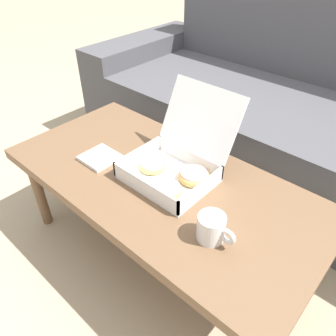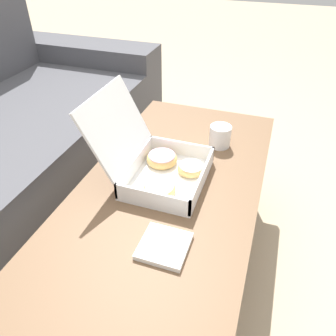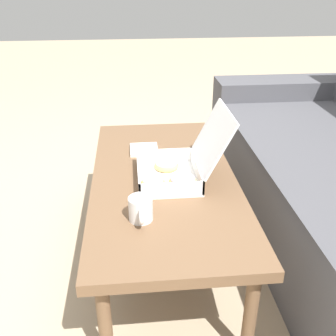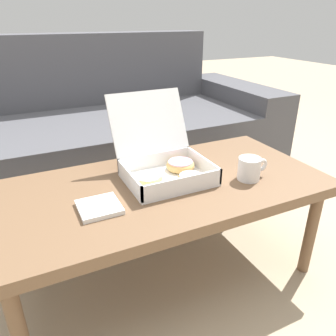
{
  "view_description": "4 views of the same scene",
  "coord_description": "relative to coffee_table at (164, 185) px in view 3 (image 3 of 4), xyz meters",
  "views": [
    {
      "loc": [
        0.63,
        -0.72,
        1.16
      ],
      "look_at": [
        0.02,
        -0.05,
        0.47
      ],
      "focal_mm": 35.0,
      "sensor_mm": 36.0,
      "label": 1
    },
    {
      "loc": [
        -0.79,
        -0.33,
        1.11
      ],
      "look_at": [
        0.02,
        -0.05,
        0.47
      ],
      "focal_mm": 35.0,
      "sensor_mm": 36.0,
      "label": 2
    },
    {
      "loc": [
        1.4,
        -0.18,
        1.18
      ],
      "look_at": [
        0.02,
        -0.05,
        0.47
      ],
      "focal_mm": 42.0,
      "sensor_mm": 36.0,
      "label": 3
    },
    {
      "loc": [
        -0.44,
        -1.01,
        0.97
      ],
      "look_at": [
        0.02,
        -0.05,
        0.47
      ],
      "focal_mm": 35.0,
      "sensor_mm": 36.0,
      "label": 4
    }
  ],
  "objects": [
    {
      "name": "ground_plane",
      "position": [
        0.0,
        0.06,
        -0.38
      ],
      "size": [
        12.0,
        12.0,
        0.0
      ],
      "primitive_type": "plane",
      "color": "tan"
    },
    {
      "name": "coffee_table",
      "position": [
        0.0,
        0.0,
        0.0
      ],
      "size": [
        1.19,
        0.58,
        0.42
      ],
      "color": "brown",
      "rests_on": "ground_plane"
    },
    {
      "name": "pastry_box",
      "position": [
        0.03,
        0.05,
        0.09
      ],
      "size": [
        0.3,
        0.35,
        0.28
      ],
      "color": "white",
      "rests_on": "coffee_table"
    },
    {
      "name": "coffee_mug",
      "position": [
        0.3,
        -0.1,
        0.08
      ],
      "size": [
        0.12,
        0.08,
        0.08
      ],
      "color": "white",
      "rests_on": "coffee_table"
    },
    {
      "name": "napkin_stack",
      "position": [
        -0.25,
        -0.07,
        0.05
      ],
      "size": [
        0.13,
        0.13,
        0.02
      ],
      "color": "white",
      "rests_on": "coffee_table"
    }
  ]
}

